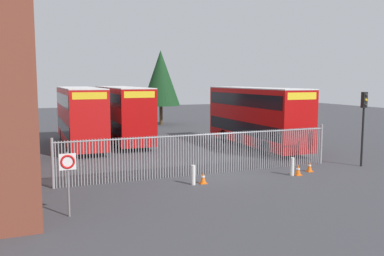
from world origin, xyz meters
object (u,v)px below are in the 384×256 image
object	(u,v)px
bollard_center_front	(292,167)
traffic_cone_by_gate	(309,166)
traffic_cone_near_kerb	(203,178)
double_decker_bus_near_gate	(256,115)
traffic_cone_mid_forecourt	(298,170)
double_decker_bus_behind_fence_left	(80,114)
double_decker_bus_behind_fence_right	(123,112)
bollard_near_left	(193,175)
traffic_light_kerbside	(364,115)
speed_limit_sign_post	(68,169)

from	to	relation	value
bollard_center_front	traffic_cone_by_gate	bearing A→B (deg)	15.66
traffic_cone_by_gate	traffic_cone_near_kerb	world-z (taller)	same
double_decker_bus_near_gate	traffic_cone_mid_forecourt	distance (m)	9.29
bollard_center_front	traffic_cone_near_kerb	xyz separation A→B (m)	(-5.01, 0.19, -0.19)
double_decker_bus_behind_fence_left	traffic_cone_mid_forecourt	bearing A→B (deg)	-55.88
double_decker_bus_behind_fence_right	bollard_near_left	xyz separation A→B (m)	(0.15, -14.65, -1.95)
bollard_near_left	double_decker_bus_near_gate	bearing A→B (deg)	45.05
double_decker_bus_near_gate	bollard_center_front	world-z (taller)	double_decker_bus_near_gate
bollard_center_front	traffic_cone_near_kerb	distance (m)	5.01
bollard_center_front	traffic_light_kerbside	bearing A→B (deg)	4.75
traffic_cone_by_gate	traffic_light_kerbside	distance (m)	4.57
double_decker_bus_behind_fence_right	bollard_near_left	distance (m)	14.78
bollard_center_front	traffic_cone_mid_forecourt	world-z (taller)	bollard_center_front
double_decker_bus_behind_fence_left	traffic_light_kerbside	size ratio (longest dim) A/B	2.51
traffic_cone_by_gate	speed_limit_sign_post	xyz separation A→B (m)	(-12.89, -2.81, 1.49)
traffic_cone_by_gate	speed_limit_sign_post	world-z (taller)	speed_limit_sign_post
double_decker_bus_behind_fence_right	traffic_cone_near_kerb	distance (m)	14.78
double_decker_bus_near_gate	traffic_cone_mid_forecourt	size ratio (longest dim) A/B	18.32
traffic_cone_mid_forecourt	traffic_cone_near_kerb	bearing A→B (deg)	177.09
double_decker_bus_behind_fence_left	double_decker_bus_behind_fence_right	world-z (taller)	same
double_decker_bus_near_gate	traffic_cone_near_kerb	distance (m)	11.73
traffic_light_kerbside	double_decker_bus_behind_fence_right	bearing A→B (deg)	126.90
double_decker_bus_near_gate	traffic_cone_by_gate	xyz separation A→B (m)	(-1.48, -8.19, -2.13)
double_decker_bus_near_gate	traffic_cone_near_kerb	xyz separation A→B (m)	(-7.90, -8.40, -2.13)
speed_limit_sign_post	traffic_light_kerbside	world-z (taller)	traffic_light_kerbside
speed_limit_sign_post	bollard_near_left	bearing A→B (deg)	23.36
double_decker_bus_near_gate	traffic_cone_by_gate	world-z (taller)	double_decker_bus_near_gate
double_decker_bus_behind_fence_left	traffic_cone_near_kerb	world-z (taller)	double_decker_bus_behind_fence_left
double_decker_bus_near_gate	traffic_cone_near_kerb	bearing A→B (deg)	-133.24
speed_limit_sign_post	traffic_cone_near_kerb	bearing A→B (deg)	21.97
bollard_near_left	traffic_cone_mid_forecourt	bearing A→B (deg)	-2.23
bollard_near_left	speed_limit_sign_post	bearing A→B (deg)	-156.64
double_decker_bus_behind_fence_left	double_decker_bus_behind_fence_right	bearing A→B (deg)	15.74
double_decker_bus_behind_fence_left	bollard_center_front	xyz separation A→B (m)	(9.11, -13.83, -1.95)
double_decker_bus_behind_fence_right	traffic_cone_by_gate	size ratio (longest dim) A/B	18.32
double_decker_bus_behind_fence_left	bollard_near_left	distance (m)	14.28
double_decker_bus_behind_fence_left	double_decker_bus_near_gate	bearing A→B (deg)	-23.60
traffic_cone_near_kerb	traffic_light_kerbside	xyz separation A→B (m)	(10.11, 0.23, 2.70)
traffic_cone_by_gate	speed_limit_sign_post	bearing A→B (deg)	-167.68
bollard_center_front	double_decker_bus_behind_fence_left	bearing A→B (deg)	123.37
double_decker_bus_near_gate	traffic_cone_mid_forecourt	xyz separation A→B (m)	(-2.58, -8.67, -2.13)
bollard_center_front	speed_limit_sign_post	world-z (taller)	speed_limit_sign_post
bollard_center_front	traffic_cone_by_gate	world-z (taller)	bollard_center_front
bollard_center_front	traffic_cone_mid_forecourt	bearing A→B (deg)	-14.26
speed_limit_sign_post	double_decker_bus_behind_fence_right	bearing A→B (deg)	71.43
traffic_cone_near_kerb	traffic_cone_mid_forecourt	bearing A→B (deg)	-2.91
double_decker_bus_behind_fence_left	double_decker_bus_behind_fence_right	size ratio (longest dim) A/B	1.00
double_decker_bus_behind_fence_left	traffic_cone_by_gate	distance (m)	17.20
double_decker_bus_behind_fence_left	traffic_light_kerbside	world-z (taller)	double_decker_bus_behind_fence_left
traffic_cone_by_gate	traffic_light_kerbside	bearing A→B (deg)	0.42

